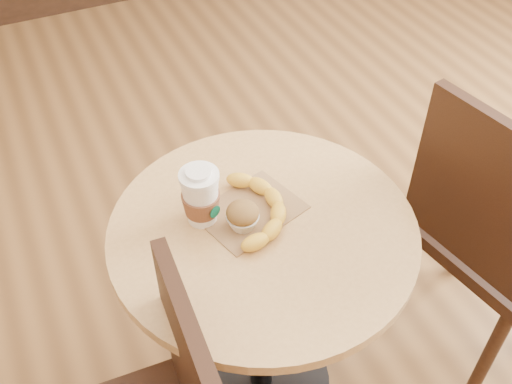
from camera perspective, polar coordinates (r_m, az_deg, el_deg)
cafe_table at (r=1.58m, az=0.62°, el=-8.27°), size 0.74×0.74×0.75m
chair_right at (r=1.82m, az=21.49°, el=-3.60°), size 0.50×0.50×0.99m
kraft_bag at (r=1.46m, az=-0.55°, el=-1.80°), size 0.28×0.24×0.00m
coffee_cup at (r=1.40m, az=-5.28°, el=-0.58°), size 0.09×0.10×0.16m
muffin at (r=1.40m, az=-1.28°, el=-2.31°), size 0.08×0.08×0.07m
banana at (r=1.44m, az=0.04°, el=-1.40°), size 0.26×0.32×0.04m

